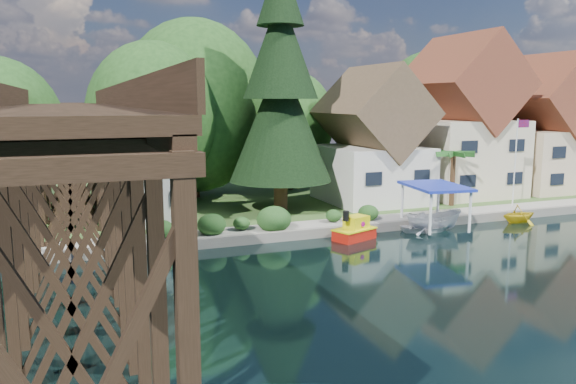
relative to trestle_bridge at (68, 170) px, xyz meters
name	(u,v)px	position (x,y,z in m)	size (l,w,h in m)	color
ground	(405,270)	(16.00, -5.17, -5.35)	(140.00, 140.00, 0.00)	black
bank	(231,180)	(16.00, 28.83, -5.10)	(140.00, 52.00, 0.50)	#315120
seawall	(391,226)	(20.00, 2.83, -5.04)	(60.00, 0.40, 0.62)	slate
promenade	(405,217)	(22.00, 4.13, -4.82)	(50.00, 2.60, 0.06)	gray
trestle_bridge	(68,170)	(0.00, 0.00, 0.00)	(4.12, 44.18, 9.30)	black
house_left	(372,145)	(23.00, 10.83, -0.21)	(7.64, 8.64, 11.02)	silver
house_center	(460,127)	(32.00, 11.33, 1.07)	(8.65, 9.18, 13.89)	beige
house_right	(544,132)	(41.00, 10.83, 0.43)	(8.15, 8.64, 12.45)	beige
shed	(149,173)	(5.00, 9.33, -1.52)	(5.09, 5.40, 7.85)	silver
bg_trees	(280,117)	(17.00, 16.08, 1.94)	(49.90, 13.30, 10.57)	#382314
shrubs	(264,219)	(11.40, 4.09, -4.12)	(15.76, 2.47, 1.70)	#174017
conifer	(280,90)	(14.63, 9.66, 4.11)	(7.56, 7.56, 18.61)	#382314
palm_tree	(454,155)	(27.91, 6.78, -0.87)	(4.07, 4.07, 4.56)	#382314
flagpole	(517,153)	(32.34, 4.80, -0.67)	(1.07, 0.16, 6.82)	white
tugboat	(355,230)	(16.59, 1.53, -4.75)	(3.11, 2.40, 2.00)	#B7170C
boat_white_a	(427,226)	(22.17, 1.79, -4.99)	(2.45, 3.42, 0.71)	white
boat_canopy	(434,211)	(22.68, 1.72, -4.00)	(4.12, 5.32, 3.14)	silver
boat_yellow	(519,213)	(29.91, 1.68, -4.62)	(2.39, 2.77, 1.46)	gold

